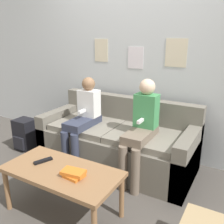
% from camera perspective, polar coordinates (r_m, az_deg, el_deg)
% --- Properties ---
extents(ground_plane, '(10.00, 10.00, 0.00)m').
position_cam_1_polar(ground_plane, '(2.82, -4.00, -15.88)').
color(ground_plane, '#4C4742').
extents(wall_back, '(8.00, 0.07, 2.60)m').
position_cam_1_polar(wall_back, '(3.25, 5.69, 13.03)').
color(wall_back, silver).
rests_on(wall_back, ground_plane).
extents(couch, '(1.85, 0.80, 0.79)m').
position_cam_1_polar(couch, '(3.07, 1.23, -6.92)').
color(couch, '#6B665B').
rests_on(couch, ground_plane).
extents(coffee_table, '(1.03, 0.51, 0.44)m').
position_cam_1_polar(coffee_table, '(2.26, -11.41, -13.86)').
color(coffee_table, '#8E6642').
rests_on(coffee_table, ground_plane).
extents(person_left, '(0.24, 0.55, 1.06)m').
position_cam_1_polar(person_left, '(2.98, -6.65, -1.30)').
color(person_left, '#33384C').
rests_on(person_left, ground_plane).
extents(person_right, '(0.24, 0.55, 1.10)m').
position_cam_1_polar(person_right, '(2.63, 6.67, -3.36)').
color(person_right, '#756656').
rests_on(person_right, ground_plane).
extents(tv_remote, '(0.10, 0.17, 0.02)m').
position_cam_1_polar(tv_remote, '(2.38, -15.47, -10.70)').
color(tv_remote, black).
rests_on(tv_remote, coffee_table).
extents(book_stack, '(0.20, 0.14, 0.05)m').
position_cam_1_polar(book_stack, '(2.11, -8.76, -13.75)').
color(book_stack, orange).
rests_on(book_stack, coffee_table).
extents(backpack, '(0.26, 0.26, 0.43)m').
position_cam_1_polar(backpack, '(3.67, -19.24, -4.88)').
color(backpack, black).
rests_on(backpack, ground_plane).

